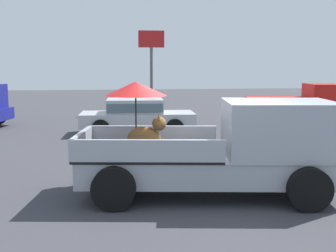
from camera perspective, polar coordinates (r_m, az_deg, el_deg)
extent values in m
plane|color=#38383D|center=(9.11, 5.01, -8.78)|extent=(80.00, 80.00, 0.00)
cylinder|color=black|center=(10.23, 14.49, -4.85)|extent=(0.83, 0.40, 0.80)
cylinder|color=black|center=(8.39, 17.67, -7.74)|extent=(0.83, 0.40, 0.80)
cylinder|color=black|center=(9.99, -5.48, -4.93)|extent=(0.83, 0.40, 0.80)
cylinder|color=black|center=(8.11, -6.98, -7.97)|extent=(0.83, 0.40, 0.80)
cube|color=#9EA3AD|center=(8.97, 5.06, -5.28)|extent=(5.21, 2.53, 0.50)
cube|color=#9EA3AD|center=(9.04, 14.00, -0.29)|extent=(2.36, 2.16, 1.08)
cube|color=#4C606B|center=(9.29, 20.06, 0.93)|extent=(0.32, 1.71, 0.64)
cube|color=black|center=(8.89, -2.34, -3.52)|extent=(3.05, 2.24, 0.06)
cube|color=#9EA3AD|center=(9.76, -2.06, -1.14)|extent=(2.78, 0.52, 0.40)
cube|color=#9EA3AD|center=(7.95, -2.71, -3.19)|extent=(2.78, 0.52, 0.40)
cube|color=#9EA3AD|center=(9.03, -10.95, -2.01)|extent=(0.38, 1.83, 0.40)
ellipsoid|color=brown|center=(8.76, -3.10, -1.77)|extent=(0.72, 0.42, 0.52)
sphere|color=brown|center=(8.70, -1.14, 0.30)|extent=(0.32, 0.32, 0.28)
cone|color=brown|center=(8.76, -1.13, 1.28)|extent=(0.10, 0.10, 0.12)
cone|color=brown|center=(8.60, -1.16, 1.16)|extent=(0.10, 0.10, 0.12)
cylinder|color=black|center=(8.92, -4.13, 0.45)|extent=(0.03, 0.03, 1.16)
cone|color=red|center=(8.86, -4.17, 4.81)|extent=(1.41, 1.41, 0.28)
cylinder|color=black|center=(21.79, 20.01, 1.47)|extent=(0.79, 0.37, 0.76)
cylinder|color=black|center=(20.93, 11.73, 1.54)|extent=(0.79, 0.37, 0.76)
cylinder|color=black|center=(19.08, 12.85, 0.92)|extent=(0.79, 0.37, 0.76)
cube|color=red|center=(20.38, 16.68, 1.69)|extent=(5.01, 2.47, 0.50)
cube|color=red|center=(20.69, 19.96, 3.73)|extent=(2.14, 2.05, 1.00)
cube|color=red|center=(20.08, 13.99, 2.99)|extent=(2.93, 2.17, 0.40)
cylinder|color=black|center=(18.00, 0.36, 0.55)|extent=(0.67, 0.26, 0.66)
cylinder|color=black|center=(16.26, 0.88, -0.23)|extent=(0.67, 0.26, 0.66)
cylinder|color=black|center=(17.97, -8.25, 0.46)|extent=(0.67, 0.26, 0.66)
cylinder|color=black|center=(16.23, -8.65, -0.33)|extent=(0.67, 0.26, 0.66)
cube|color=#ADB2B7|center=(17.03, -3.92, 0.87)|extent=(4.40, 2.02, 0.52)
cube|color=#ADB2B7|center=(16.98, -4.27, 2.54)|extent=(2.19, 1.72, 0.56)
cube|color=#4C606B|center=(16.98, -4.27, 2.54)|extent=(2.14, 1.80, 0.32)
cylinder|color=#59595B|center=(24.43, -2.13, 5.86)|extent=(0.16, 0.16, 3.56)
cube|color=#B21E1E|center=(24.45, -2.15, 11.08)|extent=(1.40, 0.12, 0.90)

